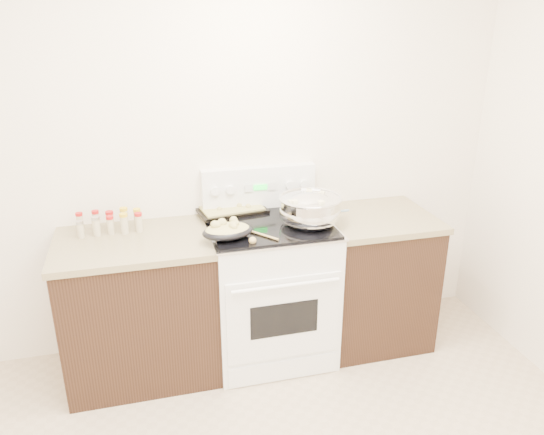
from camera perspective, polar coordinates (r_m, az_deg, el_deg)
name	(u,v)px	position (r m, az deg, el deg)	size (l,w,h in m)	color
room_shell	(274,174)	(1.67, 0.22, 4.73)	(4.10, 3.60, 2.75)	white
counter_left	(140,307)	(3.44, -13.96, -9.32)	(0.93, 0.67, 0.92)	black
counter_right	(372,277)	(3.74, 10.71, -6.33)	(0.73, 0.67, 0.92)	black
kitchen_range	(270,287)	(3.50, -0.23, -7.48)	(0.78, 0.73, 1.22)	white
mixing_bowl	(310,210)	(3.27, 4.12, 0.82)	(0.43, 0.43, 0.23)	silver
roasting_pan	(227,230)	(3.08, -4.85, -1.37)	(0.32, 0.24, 0.11)	black
baking_sheet	(231,208)	(3.52, -4.46, 1.04)	(0.48, 0.37, 0.06)	black
wooden_spoon	(256,238)	(3.06, -1.78, -2.23)	(0.18, 0.22, 0.04)	tan
blue_ladle	(327,219)	(3.29, 5.99, -0.16)	(0.24, 0.18, 0.10)	#83AAC4
spice_jars	(111,222)	(3.36, -16.88, -0.47)	(0.39, 0.15, 0.13)	#BFB28C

